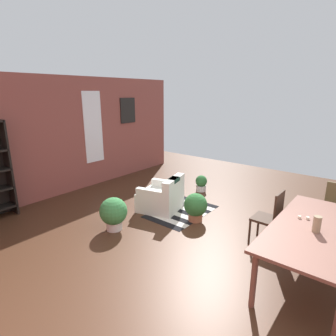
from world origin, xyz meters
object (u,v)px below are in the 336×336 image
Objects in this scene: vase_on_table at (317,224)px; armchair_white at (162,197)px; dining_chair_far_right at (271,217)px; potted_plant_by_shelf at (201,183)px; potted_plant_corner at (196,206)px; dining_chair_head_right at (334,209)px; potted_plant_window at (114,212)px; dining_table at (317,233)px.

vase_on_table is 3.16m from armchair_white.
dining_chair_far_right is at bearing -89.84° from armchair_white.
dining_chair_far_right reaches higher than potted_plant_by_shelf.
dining_chair_far_right reaches higher than potted_plant_corner.
potted_plant_by_shelf is at bearing 56.14° from dining_chair_far_right.
armchair_white reaches higher than potted_plant_corner.
dining_chair_head_right is 1.54× the size of potted_plant_window.
vase_on_table is at bearing -101.32° from armchair_white.
dining_table reaches higher than potted_plant_corner.
dining_chair_head_right and dining_chair_far_right have the same top height.
vase_on_table is at bearing 179.84° from dining_chair_head_right.
dining_table is at bearing -102.54° from potted_plant_corner.
dining_chair_head_right is 1.23m from dining_chair_far_right.
dining_chair_head_right is at bearing -66.07° from potted_plant_corner.
dining_chair_far_right is at bearing -62.66° from potted_plant_window.
potted_plant_corner is at bearing -37.91° from potted_plant_window.
vase_on_table is (-0.13, 0.00, 0.17)m from dining_table.
dining_chair_far_right is at bearing -123.86° from potted_plant_by_shelf.
vase_on_table is at bearing -129.31° from dining_chair_far_right.
dining_chair_far_right is 1.54× the size of potted_plant_window.
vase_on_table is at bearing -125.30° from potted_plant_by_shelf.
armchair_white is at bearing 90.16° from dining_chair_far_right.
dining_table is 3.11m from armchair_white.
dining_chair_far_right is 1.45m from potted_plant_corner.
dining_chair_far_right is 2.32× the size of potted_plant_by_shelf.
dining_table reaches higher than potted_plant_window.
dining_chair_head_right is 3.86m from potted_plant_window.
potted_plant_by_shelf is (1.52, -0.04, -0.07)m from armchair_white.
dining_chair_head_right is 0.98× the size of armchair_white.
dining_chair_far_right is 1.69× the size of potted_plant_corner.
dining_chair_head_right is 1.00× the size of dining_chair_far_right.
potted_plant_by_shelf is at bearing 28.40° from potted_plant_corner.
vase_on_table is 0.34× the size of potted_plant_window.
dining_chair_far_right is 2.71m from potted_plant_window.
vase_on_table is 0.22× the size of dining_chair_far_right.
armchair_white is (-0.98, 3.05, -0.23)m from dining_chair_head_right.
vase_on_table is 1.03m from dining_chair_far_right.
dining_table is at bearing -123.64° from potted_plant_by_shelf.
potted_plant_window is (-2.75, 0.15, 0.12)m from potted_plant_by_shelf.
potted_plant_corner is at bearing 113.93° from dining_chair_head_right.
armchair_white is at bearing 178.64° from potted_plant_by_shelf.
armchair_white is at bearing 107.81° from dining_chair_head_right.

